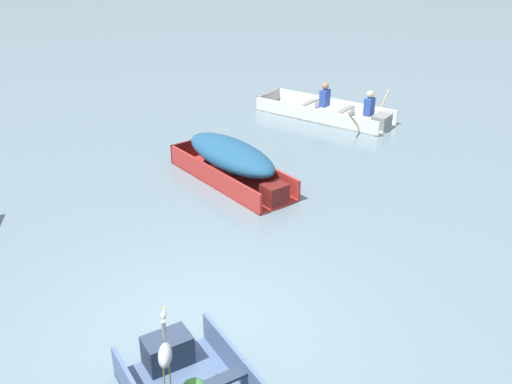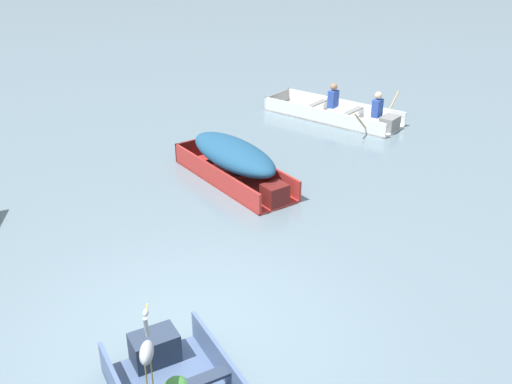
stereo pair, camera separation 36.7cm
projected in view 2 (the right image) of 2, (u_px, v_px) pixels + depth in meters
ground_plane at (192, 333)px, 7.25m from camera, size 80.00×80.00×0.00m
skiff_red_near_moored at (234, 159)px, 11.18m from camera, size 2.00×3.18×0.84m
rowboat_white_with_crew at (340, 113)px, 14.71m from camera, size 3.26×3.53×0.93m
heron_on_dinghy at (147, 349)px, 5.69m from camera, size 0.20×0.46×0.84m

